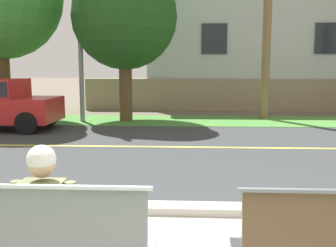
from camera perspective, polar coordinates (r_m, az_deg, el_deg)
ground_plane at (r=10.52m, az=3.25°, el=-1.93°), size 140.00×140.00×0.00m
curb_edge at (r=5.03m, az=3.50°, el=-12.57°), size 44.00×0.30×0.11m
street_asphalt at (r=9.05m, az=3.29°, el=-3.56°), size 52.00×8.00×0.01m
road_centre_line at (r=9.04m, az=3.29°, el=-3.53°), size 48.00×0.14×0.01m
far_verge_grass at (r=13.66m, az=3.20°, el=0.42°), size 48.00×2.80×0.02m
bench_left at (r=3.33m, az=-20.83°, el=-16.64°), size 2.07×0.48×1.01m
seated_person_olive at (r=3.34m, az=-17.33°, el=-12.49°), size 0.52×0.68×1.25m
shade_tree_left at (r=13.63m, az=-6.04°, el=16.61°), size 3.60×3.60×5.94m
garden_wall at (r=17.13m, az=9.52°, el=4.21°), size 13.00×0.36×1.40m
house_across_street at (r=20.53m, az=13.12°, el=11.65°), size 11.53×6.91×6.26m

